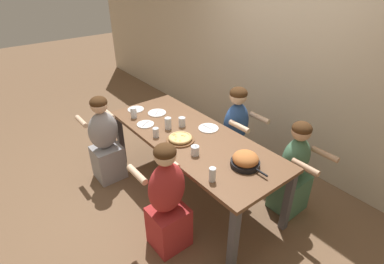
{
  "coord_description": "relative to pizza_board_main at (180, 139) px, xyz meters",
  "views": [
    {
      "loc": [
        2.21,
        -1.75,
        2.46
      ],
      "look_at": [
        0.0,
        0.0,
        0.82
      ],
      "focal_mm": 28.0,
      "sensor_mm": 36.0,
      "label": 1
    }
  ],
  "objects": [
    {
      "name": "ground_plane",
      "position": [
        0.0,
        0.16,
        -0.8
      ],
      "size": [
        18.0,
        18.0,
        0.0
      ],
      "primitive_type": "plane",
      "color": "brown",
      "rests_on": "ground"
    },
    {
      "name": "restaurant_back_panel",
      "position": [
        0.0,
        1.63,
        0.8
      ],
      "size": [
        10.0,
        0.06,
        3.2
      ],
      "primitive_type": "cube",
      "color": "beige",
      "rests_on": "ground"
    },
    {
      "name": "dining_table",
      "position": [
        0.0,
        0.16,
        -0.11
      ],
      "size": [
        2.23,
        0.89,
        0.77
      ],
      "color": "brown",
      "rests_on": "ground"
    },
    {
      "name": "pizza_board_main",
      "position": [
        0.0,
        0.0,
        0.0
      ],
      "size": [
        0.3,
        0.3,
        0.05
      ],
      "color": "brown",
      "rests_on": "dining_table"
    },
    {
      "name": "skillet_bowl",
      "position": [
        0.74,
        0.21,
        0.03
      ],
      "size": [
        0.4,
        0.28,
        0.15
      ],
      "color": "black",
      "rests_on": "dining_table"
    },
    {
      "name": "empty_plate_a",
      "position": [
        -0.71,
        0.16,
        -0.02
      ],
      "size": [
        0.23,
        0.23,
        0.02
      ],
      "color": "white",
      "rests_on": "dining_table"
    },
    {
      "name": "empty_plate_b",
      "position": [
        -0.96,
        0.0,
        -0.02
      ],
      "size": [
        0.21,
        0.21,
        0.02
      ],
      "color": "white",
      "rests_on": "dining_table"
    },
    {
      "name": "empty_plate_c",
      "position": [
        -0.54,
        -0.11,
        -0.02
      ],
      "size": [
        0.2,
        0.2,
        0.02
      ],
      "color": "white",
      "rests_on": "dining_table"
    },
    {
      "name": "empty_plate_d",
      "position": [
        -0.01,
        0.41,
        -0.02
      ],
      "size": [
        0.23,
        0.23,
        0.02
      ],
      "color": "white",
      "rests_on": "dining_table"
    },
    {
      "name": "cocktail_glass_blue",
      "position": [
        0.3,
        -0.04,
        0.02
      ],
      "size": [
        0.08,
        0.08,
        0.12
      ],
      "color": "silver",
      "rests_on": "dining_table"
    },
    {
      "name": "drinking_glass_a",
      "position": [
        -0.79,
        -0.12,
        0.03
      ],
      "size": [
        0.07,
        0.07,
        0.13
      ],
      "color": "silver",
      "rests_on": "dining_table"
    },
    {
      "name": "drinking_glass_b",
      "position": [
        -0.25,
        0.21,
        0.02
      ],
      "size": [
        0.08,
        0.08,
        0.11
      ],
      "color": "silver",
      "rests_on": "dining_table"
    },
    {
      "name": "drinking_glass_c",
      "position": [
        -0.3,
        0.05,
        0.03
      ],
      "size": [
        0.07,
        0.07,
        0.14
      ],
      "color": "silver",
      "rests_on": "dining_table"
    },
    {
      "name": "drinking_glass_d",
      "position": [
        -0.23,
        -0.16,
        0.03
      ],
      "size": [
        0.07,
        0.07,
        0.11
      ],
      "color": "silver",
      "rests_on": "dining_table"
    },
    {
      "name": "drinking_glass_e",
      "position": [
        0.71,
        -0.18,
        0.04
      ],
      "size": [
        0.06,
        0.06,
        0.13
      ],
      "color": "silver",
      "rests_on": "dining_table"
    },
    {
      "name": "diner_near_midright",
      "position": [
        0.48,
        -0.5,
        -0.27
      ],
      "size": [
        0.51,
        0.4,
        1.16
      ],
      "rotation": [
        0.0,
        0.0,
        1.57
      ],
      "color": "#B22D2D",
      "rests_on": "ground"
    },
    {
      "name": "diner_near_left",
      "position": [
        -0.87,
        -0.5,
        -0.28
      ],
      "size": [
        0.51,
        0.4,
        1.12
      ],
      "rotation": [
        0.0,
        0.0,
        1.57
      ],
      "color": "#99999E",
      "rests_on": "ground"
    },
    {
      "name": "diner_far_center",
      "position": [
        0.04,
        0.82,
        -0.24
      ],
      "size": [
        0.51,
        0.4,
        1.19
      ],
      "rotation": [
        0.0,
        0.0,
        -1.57
      ],
      "color": "#2D5193",
      "rests_on": "ground"
    },
    {
      "name": "diner_far_right",
      "position": [
        0.9,
        0.82,
        -0.3
      ],
      "size": [
        0.51,
        0.4,
        1.09
      ],
      "rotation": [
        0.0,
        0.0,
        -1.57
      ],
      "color": "#477556",
      "rests_on": "ground"
    }
  ]
}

